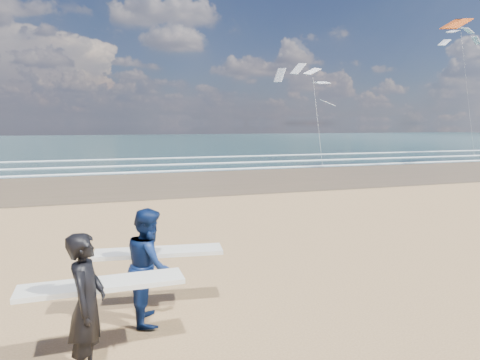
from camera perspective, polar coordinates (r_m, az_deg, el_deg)
name	(u,v)px	position (r m, az deg, el deg)	size (l,w,h in m)	color
wet_sand_strip	(410,171)	(31.98, 21.75, 1.13)	(220.00, 12.00, 0.01)	brown
ocean	(214,141)	(81.06, -3.53, 5.22)	(220.00, 100.00, 0.02)	#1B393B
foam_breakers	(335,159)	(40.21, 12.51, 2.76)	(220.00, 11.70, 0.05)	white
surfer_near	(89,303)	(6.10, -19.49, -15.16)	(2.21, 1.02, 1.92)	black
surfer_far	(150,264)	(7.39, -11.88, -10.93)	(2.25, 1.25, 1.91)	#0D204D
kite_1	(316,102)	(37.03, 10.04, 10.21)	(6.09, 4.77, 8.95)	slate
kite_5	(466,80)	(53.42, 27.91, 11.65)	(5.32, 4.69, 14.86)	slate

